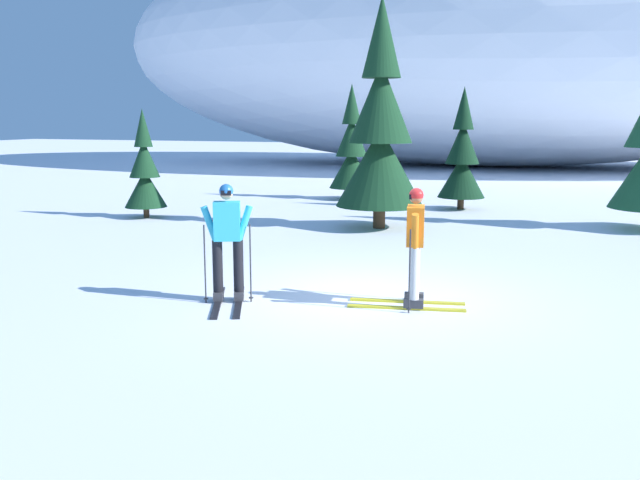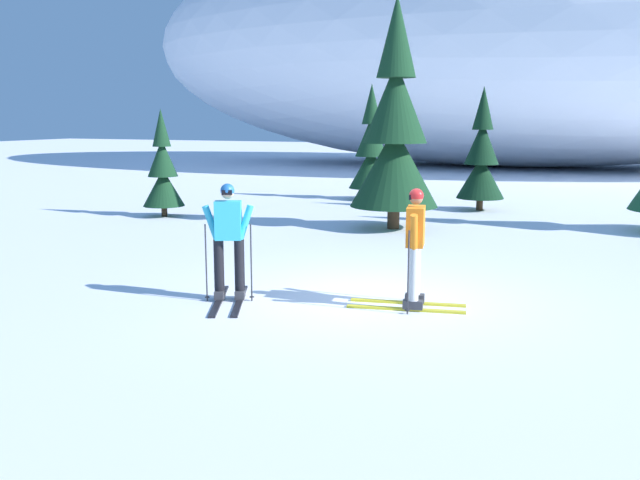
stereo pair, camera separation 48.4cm
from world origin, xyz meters
The scene contains 8 objects.
ground_plane centered at (0.00, 0.00, 0.00)m, with size 120.00×120.00×0.00m, color white.
skier_orange_jacket centered at (0.84, -0.34, 0.91)m, with size 1.74×0.83×1.72m.
skier_cyan_jacket centered at (-1.80, -1.00, 0.91)m, with size 1.06×1.74×1.75m.
pine_tree_far_left centered at (-7.87, 6.02, 1.23)m, with size 1.13×1.13×2.93m.
pine_tree_center_left centered at (-3.86, 11.98, 1.58)m, with size 1.46×1.46×3.78m.
pine_tree_center centered at (-1.44, 6.39, 2.32)m, with size 2.14×2.14×5.53m.
pine_tree_center_right centered at (-0.05, 10.61, 1.50)m, with size 1.38×1.38×3.58m.
snow_ridge_background centered at (-1.47, 29.83, 6.97)m, with size 43.30×20.98×13.93m, color white.
Camera 2 is at (3.24, -9.70, 2.70)m, focal length 38.59 mm.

